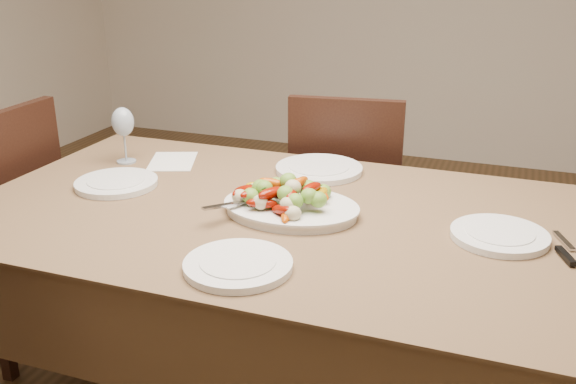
% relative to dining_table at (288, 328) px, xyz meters
% --- Properties ---
extents(dining_table, '(1.84, 1.04, 0.76)m').
position_rel_dining_table_xyz_m(dining_table, '(0.00, 0.00, 0.00)').
color(dining_table, brown).
rests_on(dining_table, ground).
extents(chair_far, '(0.47, 0.47, 0.95)m').
position_rel_dining_table_xyz_m(chair_far, '(-0.03, 0.82, 0.10)').
color(chair_far, black).
rests_on(chair_far, ground).
extents(serving_platter, '(0.37, 0.28, 0.02)m').
position_rel_dining_table_xyz_m(serving_platter, '(0.01, -0.00, 0.39)').
color(serving_platter, white).
rests_on(serving_platter, dining_table).
extents(roasted_vegetables, '(0.31, 0.21, 0.09)m').
position_rel_dining_table_xyz_m(roasted_vegetables, '(0.01, -0.00, 0.45)').
color(roasted_vegetables, '#740E02').
rests_on(roasted_vegetables, serving_platter).
extents(serving_spoon, '(0.27, 0.19, 0.03)m').
position_rel_dining_table_xyz_m(serving_spoon, '(-0.05, -0.04, 0.43)').
color(serving_spoon, '#9EA0A8').
rests_on(serving_spoon, serving_platter).
extents(plate_left, '(0.25, 0.25, 0.02)m').
position_rel_dining_table_xyz_m(plate_left, '(-0.58, 0.02, 0.39)').
color(plate_left, white).
rests_on(plate_left, dining_table).
extents(plate_right, '(0.25, 0.25, 0.02)m').
position_rel_dining_table_xyz_m(plate_right, '(0.57, 0.02, 0.39)').
color(plate_right, white).
rests_on(plate_right, dining_table).
extents(plate_far, '(0.29, 0.29, 0.02)m').
position_rel_dining_table_xyz_m(plate_far, '(-0.02, 0.36, 0.39)').
color(plate_far, white).
rests_on(plate_far, dining_table).
extents(plate_near, '(0.25, 0.25, 0.02)m').
position_rel_dining_table_xyz_m(plate_near, '(0.01, -0.36, 0.39)').
color(plate_near, white).
rests_on(plate_near, dining_table).
extents(wine_glass, '(0.08, 0.08, 0.20)m').
position_rel_dining_table_xyz_m(wine_glass, '(-0.68, 0.23, 0.48)').
color(wine_glass, '#8C99A5').
rests_on(wine_glass, dining_table).
extents(menu_card, '(0.22, 0.25, 0.00)m').
position_rel_dining_table_xyz_m(menu_card, '(-0.53, 0.29, 0.38)').
color(menu_card, silver).
rests_on(menu_card, dining_table).
extents(table_knife, '(0.09, 0.19, 0.01)m').
position_rel_dining_table_xyz_m(table_knife, '(0.72, 0.00, 0.38)').
color(table_knife, '#9EA0A8').
rests_on(table_knife, dining_table).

